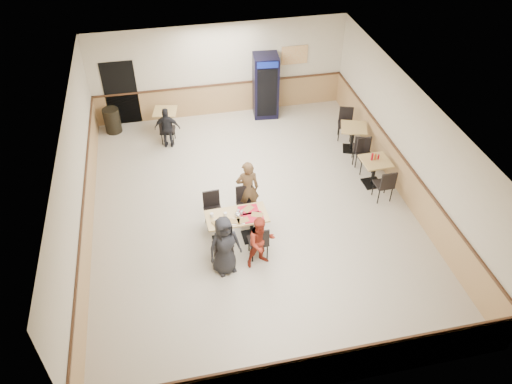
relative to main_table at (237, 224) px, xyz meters
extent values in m
plane|color=beige|center=(0.56, 0.96, -0.51)|extent=(10.00, 10.00, 0.00)
plane|color=silver|center=(0.56, 0.96, 2.49)|extent=(10.00, 10.00, 0.00)
plane|color=beige|center=(0.56, 5.96, 0.99)|extent=(8.00, 0.00, 8.00)
plane|color=beige|center=(0.56, -4.04, 0.99)|extent=(8.00, 0.00, 8.00)
plane|color=beige|center=(-3.44, 0.96, 0.99)|extent=(0.00, 10.00, 10.00)
plane|color=beige|center=(4.56, 0.96, 0.99)|extent=(0.00, 10.00, 10.00)
cube|color=tan|center=(0.56, 5.94, -0.01)|extent=(7.98, 0.03, 1.00)
cube|color=tan|center=(4.54, 0.96, -0.01)|extent=(0.03, 9.98, 1.00)
cube|color=#472B19|center=(0.56, 5.93, 0.52)|extent=(7.98, 0.04, 0.06)
cube|color=black|center=(-2.54, 5.94, 0.54)|extent=(1.00, 0.02, 2.10)
cube|color=orange|center=(2.96, 5.92, 1.29)|extent=(0.85, 0.02, 0.60)
cube|color=black|center=(-0.36, -0.01, -0.49)|extent=(0.47, 0.47, 0.04)
cylinder|color=black|center=(-0.36, -0.01, -0.12)|extent=(0.09, 0.09, 0.69)
cube|color=tan|center=(-0.36, -0.01, 0.24)|extent=(0.74, 0.74, 0.04)
cube|color=black|center=(0.36, 0.01, -0.49)|extent=(0.47, 0.47, 0.04)
cylinder|color=black|center=(0.36, 0.01, -0.12)|extent=(0.09, 0.09, 0.69)
cube|color=tan|center=(0.36, 0.01, 0.24)|extent=(0.74, 0.74, 0.04)
imported|color=black|center=(-0.43, -0.88, 0.25)|extent=(0.85, 0.67, 1.52)
imported|color=maroon|center=(0.38, -0.85, 0.16)|extent=(0.74, 0.62, 1.34)
imported|color=brown|center=(0.43, 0.88, 0.28)|extent=(0.59, 0.39, 1.58)
imported|color=black|center=(-1.29, 4.32, 0.13)|extent=(0.79, 0.45, 1.28)
cube|color=red|center=(0.36, -0.14, 0.26)|extent=(0.47, 0.35, 0.02)
cube|color=red|center=(0.30, 0.13, 0.26)|extent=(0.47, 0.35, 0.02)
cylinder|color=white|center=(-0.10, -0.19, 0.26)|extent=(0.23, 0.23, 0.01)
cube|color=#C87E4D|center=(-0.10, -0.19, 0.27)|extent=(0.30, 0.23, 0.02)
cylinder|color=white|center=(0.30, 0.16, 0.26)|extent=(0.23, 0.23, 0.01)
cube|color=#C87E4D|center=(0.30, 0.16, 0.27)|extent=(0.32, 0.30, 0.02)
cylinder|color=white|center=(0.46, -0.09, 0.26)|extent=(0.23, 0.23, 0.01)
cube|color=#C87E4D|center=(0.46, -0.09, 0.27)|extent=(0.31, 0.26, 0.02)
cylinder|color=white|center=(0.11, -0.20, 0.26)|extent=(0.23, 0.23, 0.01)
cube|color=#C87E4D|center=(0.11, -0.20, 0.27)|extent=(0.28, 0.20, 0.02)
cylinder|color=white|center=(-0.45, -0.14, 0.26)|extent=(0.23, 0.23, 0.01)
cube|color=#C87E4D|center=(-0.45, -0.14, 0.27)|extent=(0.31, 0.26, 0.02)
cylinder|color=white|center=(-0.30, -0.29, 0.31)|extent=(0.08, 0.08, 0.10)
cylinder|color=white|center=(-0.26, 0.04, 0.31)|extent=(0.08, 0.08, 0.10)
cylinder|color=white|center=(-0.56, 0.08, 0.31)|extent=(0.08, 0.08, 0.10)
cylinder|color=#B2B9C6|center=(0.05, 0.05, 0.32)|extent=(0.07, 0.07, 0.12)
cylinder|color=#B2B9C6|center=(0.12, 0.00, 0.32)|extent=(0.07, 0.07, 0.12)
ellipsoid|color=white|center=(0.02, -0.02, 0.31)|extent=(0.15, 0.15, 0.11)
cube|color=black|center=(3.97, 1.35, -0.49)|extent=(0.48, 0.48, 0.04)
cylinder|color=black|center=(3.97, 1.35, -0.11)|extent=(0.09, 0.09, 0.71)
cube|color=tan|center=(3.97, 1.35, 0.25)|extent=(0.75, 0.75, 0.04)
cube|color=black|center=(3.99, 3.02, -0.49)|extent=(0.60, 0.60, 0.04)
cylinder|color=black|center=(3.99, 3.02, -0.11)|extent=(0.09, 0.09, 0.71)
cube|color=tan|center=(3.99, 3.02, 0.26)|extent=(0.93, 0.93, 0.04)
cylinder|color=#A50B15|center=(3.87, 1.40, 0.37)|extent=(0.06, 0.06, 0.20)
cylinder|color=#AB4616|center=(3.96, 1.40, 0.36)|extent=(0.06, 0.06, 0.17)
cylinder|color=#A50B15|center=(4.05, 1.40, 0.34)|extent=(0.05, 0.05, 0.14)
cube|color=black|center=(-1.29, 5.16, -0.49)|extent=(0.52, 0.52, 0.04)
cylinder|color=black|center=(-1.29, 5.16, -0.13)|extent=(0.09, 0.09, 0.67)
cube|color=tan|center=(-1.29, 5.16, 0.21)|extent=(0.81, 0.81, 0.04)
cube|color=black|center=(1.95, 5.56, 0.51)|extent=(0.84, 0.82, 2.04)
cube|color=black|center=(1.91, 5.17, 0.46)|extent=(0.62, 0.08, 1.61)
cube|color=navy|center=(1.91, 5.16, 1.41)|extent=(0.64, 0.08, 0.19)
cylinder|color=black|center=(-2.92, 5.51, -0.12)|extent=(0.50, 0.50, 0.78)
camera|label=1|loc=(-1.33, -8.41, 7.99)|focal=35.00mm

